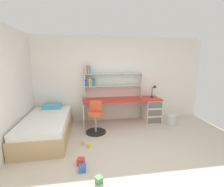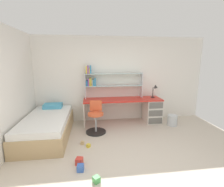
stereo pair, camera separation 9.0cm
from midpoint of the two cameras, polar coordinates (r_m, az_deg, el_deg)
ground_plane at (r=3.14m, az=8.48°, el=-24.90°), size 5.65×5.95×0.02m
room_shell at (r=3.71m, az=-14.61°, el=2.25°), size 5.65×5.95×2.55m
desk at (r=5.04m, az=11.24°, el=-5.05°), size 2.29×0.60×0.73m
bookshelf_hutch at (r=4.81m, az=-1.69°, el=4.68°), size 1.72×0.22×0.97m
desk_lamp at (r=5.08m, az=15.46°, el=1.38°), size 0.20×0.17×0.38m
swivel_chair at (r=4.30m, az=-5.10°, el=-9.24°), size 0.52×0.52×0.82m
bed_platform at (r=4.35m, az=-21.15°, el=-10.67°), size 1.04×1.95×0.64m
waste_bin at (r=5.08m, az=20.85°, el=-8.76°), size 0.28×0.28×0.30m
toy_block_blue_0 at (r=3.08m, az=-10.08°, el=-24.26°), size 0.12×0.12×0.11m
toy_block_yellow_1 at (r=3.73m, az=-7.55°, el=-17.63°), size 0.10×0.10×0.07m
toy_block_green_2 at (r=2.84m, az=-4.46°, el=-27.82°), size 0.13×0.13×0.10m
toy_block_natural_3 at (r=3.86m, az=-9.62°, el=-16.66°), size 0.09×0.09×0.07m
toy_block_red_4 at (r=3.23m, az=-10.55°, el=-22.27°), size 0.14×0.14×0.12m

